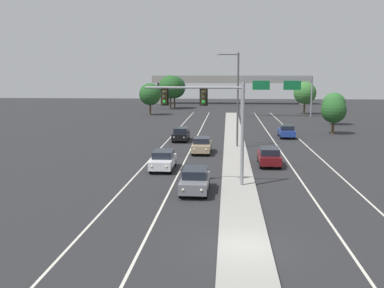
# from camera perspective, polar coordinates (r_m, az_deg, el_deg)

# --- Properties ---
(ground_plane) EXTENTS (260.00, 260.00, 0.00)m
(ground_plane) POSITION_cam_1_polar(r_m,az_deg,el_deg) (21.15, 6.61, -13.01)
(ground_plane) COLOR #28282B
(median_island) EXTENTS (2.40, 110.00, 0.15)m
(median_island) POSITION_cam_1_polar(r_m,az_deg,el_deg) (38.43, 5.68, -2.93)
(median_island) COLOR #9E9B93
(median_island) RESTS_ON ground
(lane_stripe_oncoming_center) EXTENTS (0.14, 100.00, 0.01)m
(lane_stripe_oncoming_center) POSITION_cam_1_polar(r_m,az_deg,el_deg) (45.48, -0.42, -1.16)
(lane_stripe_oncoming_center) COLOR silver
(lane_stripe_oncoming_center) RESTS_ON ground
(lane_stripe_receding_center) EXTENTS (0.14, 100.00, 0.01)m
(lane_stripe_receding_center) POSITION_cam_1_polar(r_m,az_deg,el_deg) (45.65, 11.42, -1.30)
(lane_stripe_receding_center) COLOR silver
(lane_stripe_receding_center) RESTS_ON ground
(edge_stripe_left) EXTENTS (0.14, 100.00, 0.01)m
(edge_stripe_left) POSITION_cam_1_polar(r_m,az_deg,el_deg) (45.88, -4.53, -1.10)
(edge_stripe_left) COLOR silver
(edge_stripe_left) RESTS_ON ground
(edge_stripe_right) EXTENTS (0.14, 100.00, 0.01)m
(edge_stripe_right) POSITION_cam_1_polar(r_m,az_deg,el_deg) (46.16, 15.49, -1.33)
(edge_stripe_right) COLOR silver
(edge_stripe_right) RESTS_ON ground
(overhead_signal_mast) EXTENTS (6.88, 0.44, 7.20)m
(overhead_signal_mast) POSITION_cam_1_polar(r_m,az_deg,el_deg) (31.21, 2.51, 4.09)
(overhead_signal_mast) COLOR gray
(overhead_signal_mast) RESTS_ON median_island
(street_lamp_median) EXTENTS (2.58, 0.28, 10.00)m
(street_lamp_median) POSITION_cam_1_polar(r_m,az_deg,el_deg) (48.62, 5.55, 6.31)
(street_lamp_median) COLOR #4C4C51
(street_lamp_median) RESTS_ON median_island
(car_oncoming_grey) EXTENTS (1.85, 4.48, 1.58)m
(car_oncoming_grey) POSITION_cam_1_polar(r_m,az_deg,el_deg) (30.35, 0.39, -4.59)
(car_oncoming_grey) COLOR slate
(car_oncoming_grey) RESTS_ON ground
(car_oncoming_white) EXTENTS (1.83, 4.48, 1.58)m
(car_oncoming_white) POSITION_cam_1_polar(r_m,az_deg,el_deg) (37.56, -3.68, -2.02)
(car_oncoming_white) COLOR silver
(car_oncoming_white) RESTS_ON ground
(car_oncoming_tan) EXTENTS (1.85, 4.48, 1.58)m
(car_oncoming_tan) POSITION_cam_1_polar(r_m,az_deg,el_deg) (45.44, 1.24, -0.13)
(car_oncoming_tan) COLOR tan
(car_oncoming_tan) RESTS_ON ground
(car_oncoming_black) EXTENTS (1.84, 4.48, 1.58)m
(car_oncoming_black) POSITION_cam_1_polar(r_m,az_deg,el_deg) (53.88, -1.41, 1.27)
(car_oncoming_black) COLOR black
(car_oncoming_black) RESTS_ON ground
(car_receding_darkred) EXTENTS (1.85, 4.48, 1.58)m
(car_receding_darkred) POSITION_cam_1_polar(r_m,az_deg,el_deg) (39.77, 9.72, -1.53)
(car_receding_darkred) COLOR #5B0F14
(car_receding_darkred) RESTS_ON ground
(car_receding_blue) EXTENTS (1.87, 4.49, 1.58)m
(car_receding_blue) POSITION_cam_1_polar(r_m,az_deg,el_deg) (57.90, 11.85, 1.60)
(car_receding_blue) COLOR navy
(car_receding_blue) RESTS_ON ground
(highway_sign_gantry) EXTENTS (13.28, 0.42, 7.50)m
(highway_sign_gantry) POSITION_cam_1_polar(r_m,az_deg,el_deg) (86.17, 10.64, 7.48)
(highway_sign_gantry) COLOR gray
(highway_sign_gantry) RESTS_ON ground
(overpass_bridge) EXTENTS (42.40, 6.40, 7.65)m
(overpass_bridge) POSITION_cam_1_polar(r_m,az_deg,el_deg) (123.61, 4.97, 7.75)
(overpass_bridge) COLOR gray
(overpass_bridge) RESTS_ON ground
(tree_far_left_c) EXTENTS (5.36, 5.36, 7.75)m
(tree_far_left_c) POSITION_cam_1_polar(r_m,az_deg,el_deg) (104.27, -2.74, 7.21)
(tree_far_left_c) COLOR #4C3823
(tree_far_left_c) RESTS_ON ground
(tree_far_right_c) EXTENTS (3.32, 3.32, 4.80)m
(tree_far_right_c) POSITION_cam_1_polar(r_m,az_deg,el_deg) (62.76, 17.47, 4.05)
(tree_far_right_c) COLOR #4C3823
(tree_far_right_c) RESTS_ON ground
(tree_far_right_b) EXTENTS (4.50, 4.50, 6.51)m
(tree_far_right_b) POSITION_cam_1_polar(r_m,az_deg,el_deg) (93.42, 14.08, 6.28)
(tree_far_right_b) COLOR #4C3823
(tree_far_right_b) RESTS_ON ground
(tree_far_left_b) EXTENTS (4.30, 4.30, 6.23)m
(tree_far_left_b) POSITION_cam_1_polar(r_m,az_deg,el_deg) (89.04, -5.32, 6.28)
(tree_far_left_b) COLOR #4C3823
(tree_far_left_b) RESTS_ON ground
(tree_far_left_a) EXTENTS (5.20, 5.20, 7.53)m
(tree_far_left_a) POSITION_cam_1_polar(r_m,az_deg,el_deg) (107.21, -2.22, 7.17)
(tree_far_left_a) COLOR #4C3823
(tree_far_left_a) RESTS_ON ground
(tree_far_right_a) EXTENTS (3.53, 3.53, 5.11)m
(tree_far_right_a) POSITION_cam_1_polar(r_m,az_deg,el_deg) (74.30, 17.50, 4.86)
(tree_far_right_a) COLOR #4C3823
(tree_far_right_a) RESTS_ON ground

